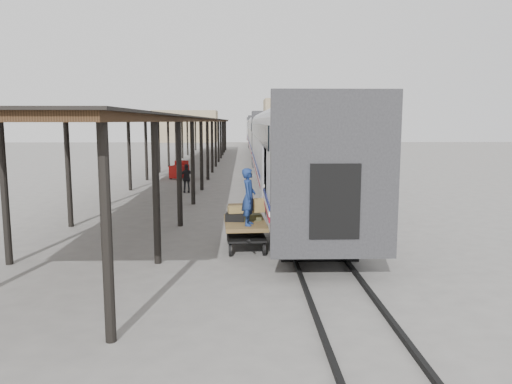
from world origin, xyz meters
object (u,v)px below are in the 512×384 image
object	(u,v)px
luggage_tug	(179,171)
pedestrian	(187,179)
porter	(249,197)
baggage_cart	(245,227)

from	to	relation	value
luggage_tug	pedestrian	distance (m)	7.02
porter	pedestrian	distance (m)	13.33
luggage_tug	porter	bearing A→B (deg)	-55.77
luggage_tug	porter	xyz separation A→B (m)	(4.56, -19.79, 1.15)
baggage_cart	porter	xyz separation A→B (m)	(0.11, -0.65, 1.06)
porter	baggage_cart	bearing A→B (deg)	18.31
pedestrian	luggage_tug	bearing A→B (deg)	-90.80
baggage_cart	porter	distance (m)	1.25
baggage_cart	porter	world-z (taller)	porter
luggage_tug	pedestrian	xyz separation A→B (m)	(1.28, -6.90, 0.23)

